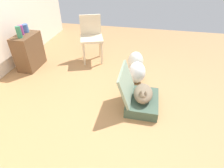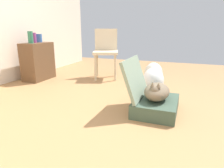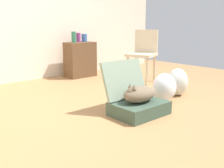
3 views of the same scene
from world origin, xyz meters
The scene contains 12 objects.
ground_plane centered at (0.00, 0.00, 0.00)m, with size 7.68×7.68×0.00m, color #9E7247.
wall_back centered at (0.00, 2.26, 1.30)m, with size 6.40×0.15×2.60m.
suitcase_base centered at (0.12, -0.49, 0.08)m, with size 0.63×0.48×0.16m, color #384C3D.
suitcase_lid centered at (0.12, -0.23, 0.39)m, with size 0.63×0.48×0.04m, color gray.
cat centered at (0.12, -0.49, 0.25)m, with size 0.52×0.28×0.23m.
plastic_bag_white centered at (0.79, -0.34, 0.20)m, with size 0.35×0.31×0.39m, color silver.
plastic_bag_clear centered at (1.18, -0.27, 0.20)m, with size 0.32×0.31×0.40m, color silver.
side_table centered at (0.91, 1.85, 0.34)m, with size 0.58×0.33×0.69m, color brown.
vase_tall centered at (0.76, 1.84, 0.79)m, with size 0.09×0.09×0.21m, color #2D7051.
vase_short centered at (1.05, 1.90, 0.76)m, with size 0.11×0.11×0.15m, color #38609E.
vase_round centered at (0.91, 1.89, 0.78)m, with size 0.09×0.09×0.18m, color #8C387A.
chair centered at (1.50, 0.71, 0.53)m, with size 0.59×0.59×0.94m.
Camera 3 is at (-2.10, -2.54, 1.07)m, focal length 42.89 mm.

